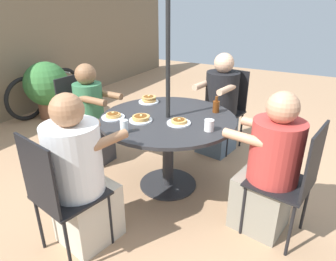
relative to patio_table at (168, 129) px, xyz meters
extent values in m
plane|color=tan|center=(0.00, 0.00, -0.61)|extent=(12.00, 12.00, 0.00)
cylinder|color=#28282B|center=(0.00, 0.00, -0.61)|extent=(0.57, 0.57, 0.01)
cylinder|color=#28282B|center=(0.00, 0.00, -0.26)|extent=(0.11, 0.11, 0.71)
cylinder|color=#28282B|center=(0.00, 0.00, 0.11)|extent=(1.27, 1.27, 0.03)
cylinder|color=black|center=(0.00, 0.00, 0.42)|extent=(0.04, 0.04, 2.07)
cylinder|color=black|center=(0.22, 0.89, -0.39)|extent=(0.02, 0.02, 0.46)
cylinder|color=black|center=(-0.14, 0.90, -0.39)|extent=(0.02, 0.02, 0.46)
cylinder|color=black|center=(0.23, 1.25, -0.39)|extent=(0.02, 0.02, 0.46)
cylinder|color=black|center=(-0.13, 1.27, -0.39)|extent=(0.02, 0.02, 0.46)
cube|color=black|center=(0.05, 1.08, -0.15)|extent=(0.45, 0.45, 0.02)
cube|color=black|center=(0.05, 1.28, 0.11)|extent=(0.41, 0.04, 0.49)
cube|color=#3D3D42|center=(0.04, 0.97, -0.39)|extent=(0.31, 0.34, 0.46)
cylinder|color=#38754C|center=(0.04, 1.02, 0.07)|extent=(0.31, 0.31, 0.46)
sphere|color=brown|center=(0.04, 1.02, 0.40)|extent=(0.22, 0.22, 0.22)
cylinder|color=brown|center=(0.16, 0.82, 0.18)|extent=(0.08, 0.34, 0.07)
cylinder|color=brown|center=(-0.09, 0.83, 0.18)|extent=(0.08, 0.34, 0.07)
cylinder|color=black|center=(-0.85, 0.35, -0.39)|extent=(0.02, 0.02, 0.46)
cylinder|color=black|center=(-0.92, -0.01, -0.39)|extent=(0.02, 0.02, 0.46)
cylinder|color=black|center=(-1.20, 0.41, -0.39)|extent=(0.02, 0.02, 0.46)
cylinder|color=black|center=(-1.27, 0.06, -0.39)|extent=(0.02, 0.02, 0.46)
cube|color=black|center=(-1.06, 0.20, -0.15)|extent=(0.50, 0.50, 0.02)
cube|color=black|center=(-1.26, 0.24, 0.11)|extent=(0.09, 0.40, 0.49)
cube|color=beige|center=(-0.94, 0.18, -0.39)|extent=(0.47, 0.44, 0.46)
cylinder|color=white|center=(-1.00, 0.19, 0.11)|extent=(0.39, 0.39, 0.53)
sphere|color=#A3704C|center=(-1.00, 0.19, 0.48)|extent=(0.23, 0.23, 0.23)
cylinder|color=#A3704C|center=(-0.78, 0.31, 0.24)|extent=(0.31, 0.13, 0.07)
cylinder|color=#A3704C|center=(-0.84, 0.00, 0.24)|extent=(0.31, 0.13, 0.07)
cylinder|color=black|center=(-0.33, -0.85, -0.39)|extent=(0.02, 0.02, 0.46)
cylinder|color=black|center=(0.03, -0.91, -0.39)|extent=(0.02, 0.02, 0.46)
cylinder|color=black|center=(-0.39, -1.21, -0.39)|extent=(0.02, 0.02, 0.46)
cylinder|color=black|center=(-0.03, -1.27, -0.39)|extent=(0.02, 0.02, 0.46)
cube|color=black|center=(-0.18, -1.06, -0.15)|extent=(0.49, 0.49, 0.02)
cube|color=black|center=(-0.22, -1.27, 0.11)|extent=(0.40, 0.09, 0.49)
cube|color=gray|center=(-0.16, -0.95, -0.39)|extent=(0.42, 0.45, 0.46)
cylinder|color=#B73833|center=(-0.17, -1.00, 0.09)|extent=(0.38, 0.38, 0.49)
sphere|color=tan|center=(-0.17, -1.00, 0.44)|extent=(0.23, 0.23, 0.23)
cylinder|color=tan|center=(-0.29, -0.79, 0.21)|extent=(0.12, 0.32, 0.07)
cylinder|color=tan|center=(0.01, -0.84, 0.21)|extent=(0.12, 0.32, 0.07)
cylinder|color=black|center=(0.85, -0.33, -0.39)|extent=(0.02, 0.02, 0.46)
cylinder|color=black|center=(0.91, 0.03, -0.39)|extent=(0.02, 0.02, 0.46)
cylinder|color=black|center=(1.21, -0.39, -0.39)|extent=(0.02, 0.02, 0.46)
cylinder|color=black|center=(1.27, -0.03, -0.39)|extent=(0.02, 0.02, 0.46)
cube|color=black|center=(1.06, -0.18, -0.15)|extent=(0.49, 0.49, 0.02)
cube|color=black|center=(1.27, -0.21, 0.11)|extent=(0.08, 0.40, 0.49)
cube|color=slate|center=(0.95, -0.16, -0.39)|extent=(0.46, 0.43, 0.46)
cylinder|color=black|center=(1.00, -0.17, 0.11)|extent=(0.38, 0.38, 0.52)
sphere|color=#DBA884|center=(1.00, -0.17, 0.47)|extent=(0.23, 0.23, 0.23)
cylinder|color=#DBA884|center=(0.79, -0.29, 0.23)|extent=(0.32, 0.12, 0.07)
cylinder|color=#DBA884|center=(0.84, 0.02, 0.23)|extent=(0.32, 0.12, 0.07)
cylinder|color=white|center=(-0.20, 0.17, 0.13)|extent=(0.21, 0.21, 0.01)
cylinder|color=tan|center=(-0.20, 0.17, 0.14)|extent=(0.15, 0.15, 0.01)
cylinder|color=tan|center=(-0.20, 0.17, 0.15)|extent=(0.15, 0.15, 0.01)
cylinder|color=tan|center=(-0.20, 0.17, 0.17)|extent=(0.16, 0.16, 0.01)
ellipsoid|color=brown|center=(-0.20, 0.17, 0.17)|extent=(0.12, 0.11, 0.00)
cube|color=#F4E084|center=(-0.20, 0.16, 0.18)|extent=(0.02, 0.02, 0.01)
cylinder|color=white|center=(-0.26, 0.43, 0.13)|extent=(0.21, 0.21, 0.01)
cylinder|color=tan|center=(-0.26, 0.43, 0.14)|extent=(0.13, 0.13, 0.01)
cylinder|color=tan|center=(-0.26, 0.43, 0.15)|extent=(0.14, 0.14, 0.01)
cylinder|color=tan|center=(-0.26, 0.44, 0.16)|extent=(0.13, 0.13, 0.01)
ellipsoid|color=brown|center=(-0.26, 0.43, 0.17)|extent=(0.11, 0.10, 0.00)
cube|color=#F4E084|center=(-0.26, 0.44, 0.17)|extent=(0.03, 0.03, 0.01)
cylinder|color=white|center=(0.28, 0.39, 0.13)|extent=(0.21, 0.21, 0.01)
cylinder|color=tan|center=(0.29, 0.38, 0.14)|extent=(0.14, 0.14, 0.01)
cylinder|color=tan|center=(0.28, 0.39, 0.16)|extent=(0.15, 0.15, 0.01)
cylinder|color=tan|center=(0.28, 0.39, 0.17)|extent=(0.13, 0.13, 0.01)
cylinder|color=tan|center=(0.29, 0.38, 0.18)|extent=(0.15, 0.15, 0.01)
ellipsoid|color=brown|center=(0.28, 0.39, 0.19)|extent=(0.11, 0.10, 0.00)
cube|color=#F4E084|center=(0.29, 0.39, 0.20)|extent=(0.03, 0.03, 0.01)
cylinder|color=white|center=(-0.09, -0.16, 0.13)|extent=(0.21, 0.21, 0.01)
cylinder|color=tan|center=(-0.09, -0.16, 0.14)|extent=(0.14, 0.14, 0.01)
cylinder|color=tan|center=(-0.10, -0.16, 0.16)|extent=(0.14, 0.14, 0.01)
ellipsoid|color=brown|center=(-0.09, -0.16, 0.16)|extent=(0.11, 0.10, 0.00)
cube|color=#F4E084|center=(-0.10, -0.17, 0.17)|extent=(0.03, 0.03, 0.01)
cylinder|color=#602D0F|center=(0.34, -0.34, 0.18)|extent=(0.06, 0.06, 0.11)
cylinder|color=#602D0F|center=(0.34, -0.34, 0.26)|extent=(0.03, 0.03, 0.05)
torus|color=#602D0F|center=(0.37, -0.34, 0.20)|extent=(0.05, 0.01, 0.05)
cylinder|color=white|center=(-0.11, -0.45, 0.17)|extent=(0.08, 0.08, 0.09)
cylinder|color=white|center=(-0.11, -0.45, 0.22)|extent=(0.08, 0.08, 0.01)
cylinder|color=silver|center=(-0.48, 0.14, 0.18)|extent=(0.07, 0.07, 0.11)
torus|color=black|center=(0.53, 2.79, -0.27)|extent=(0.68, 0.11, 0.68)
torus|color=black|center=(1.27, 2.74, -0.27)|extent=(0.68, 0.11, 0.68)
cylinder|color=#B2B2B7|center=(0.90, 2.76, -0.04)|extent=(0.61, 0.08, 0.03)
cylinder|color=#B2B2B7|center=(1.05, 2.75, -0.16)|extent=(0.46, 0.07, 0.26)
cylinder|color=#B2B2B7|center=(0.71, 2.78, 0.01)|extent=(0.03, 0.03, 0.09)
ellipsoid|color=black|center=(0.71, 2.78, 0.07)|extent=(0.20, 0.08, 0.04)
cylinder|color=#B2B2B7|center=(1.23, 2.74, 0.02)|extent=(0.06, 0.44, 0.03)
cylinder|color=brown|center=(0.78, 2.58, -0.49)|extent=(0.35, 0.35, 0.26)
sphere|color=#387538|center=(0.78, 2.58, -0.07)|extent=(0.68, 0.68, 0.68)
camera|label=1|loc=(-2.27, -1.25, 1.13)|focal=32.00mm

